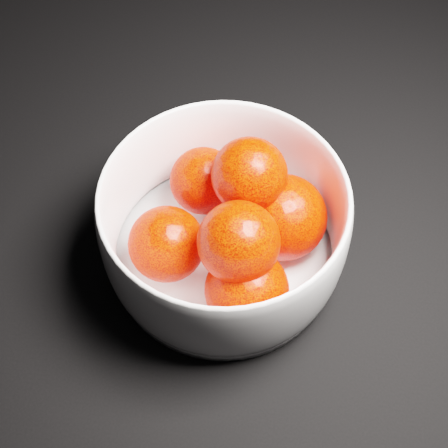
# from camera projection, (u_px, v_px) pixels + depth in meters

# --- Properties ---
(bowl) EXTENTS (0.20, 0.20, 0.10)m
(bowl) POSITION_uv_depth(u_px,v_px,m) (224.00, 227.00, 0.52)
(bowl) COLOR white
(bowl) RESTS_ON ground
(orange_pile) EXTENTS (0.16, 0.17, 0.11)m
(orange_pile) POSITION_uv_depth(u_px,v_px,m) (237.00, 226.00, 0.51)
(orange_pile) COLOR #FE1901
(orange_pile) RESTS_ON bowl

